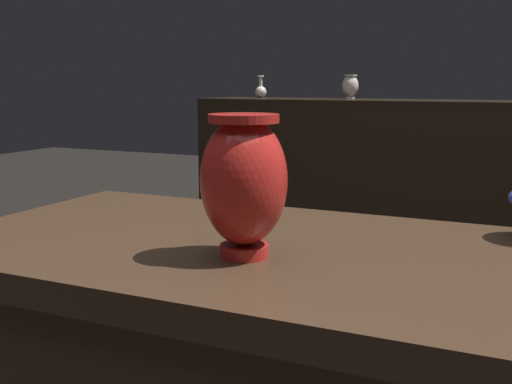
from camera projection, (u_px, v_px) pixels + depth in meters
The scene contains 4 objects.
back_display_shelf at pixel (445, 201), 3.12m from camera, with size 2.60×0.40×0.99m.
vase_centerpiece at pixel (245, 181), 1.00m from camera, with size 0.14×0.14×0.23m.
shelf_vase_far_left at pixel (261, 91), 3.51m from camera, with size 0.07×0.07×0.12m.
shelf_vase_left at pixel (350, 86), 3.28m from camera, with size 0.09×0.09×0.13m.
Camera 1 is at (0.43, -0.97, 1.08)m, focal length 43.88 mm.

